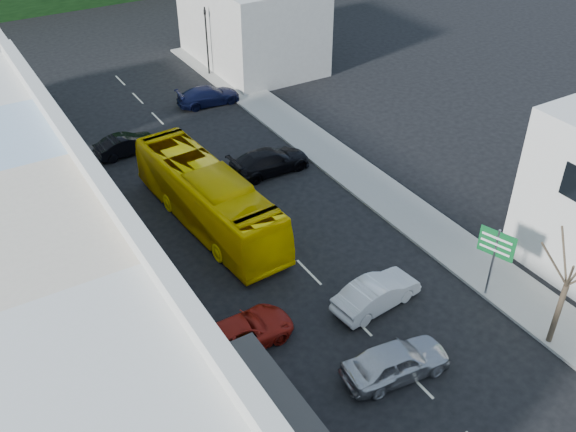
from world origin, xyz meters
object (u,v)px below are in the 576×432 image
Objects in this scene: bus at (208,199)px; traffic_signal at (207,42)px; car_silver at (396,362)px; direction_sign at (492,264)px; street_tree at (567,285)px; pedestrian_left at (216,360)px; car_white at (377,294)px; car_red at (243,331)px.

traffic_signal reaches higher than bus.
car_silver is 1.16× the size of direction_sign.
bus is 1.78× the size of street_tree.
street_tree is at bearing -100.01° from car_silver.
street_tree is (0.08, -3.64, 1.37)m from direction_sign.
pedestrian_left is at bearing 156.49° from street_tree.
bus is at bearing 14.35° from car_silver.
car_silver is 1.00× the size of car_white.
traffic_signal is (0.30, 34.68, -0.51)m from street_tree.
street_tree is (11.30, -6.86, 2.57)m from car_red.
car_white is at bearing 137.60° from direction_sign.
pedestrian_left reaches higher than car_white.
street_tree reaches higher than direction_sign.
car_silver is 0.80× the size of traffic_signal.
pedestrian_left is (-8.15, -0.07, 0.30)m from car_white.
bus is at bearing 118.74° from street_tree.
street_tree is (6.83, -2.06, 2.57)m from car_silver.
car_silver is at bearing 163.21° from street_tree.
bus is 18.07m from street_tree.
traffic_signal is (0.38, 31.04, 0.86)m from direction_sign.
car_white is 29.46m from traffic_signal.
bus reaches higher than pedestrian_left.
car_silver is at bearing -133.92° from pedestrian_left.
bus is 2.64× the size of car_silver.
direction_sign is (13.02, -2.06, 0.90)m from pedestrian_left.
car_red is at bearing 145.23° from direction_sign.
car_red is 1.21× the size of direction_sign.
bus reaches higher than car_silver.
car_red is (-2.65, -8.91, -0.85)m from bus.
direction_sign reaches higher than car_white.
car_red is at bearing 148.74° from street_tree.
pedestrian_left is at bearing 122.59° from car_red.
car_white is at bearing -20.09° from car_silver.
car_white and car_red have the same top height.
car_red is 0.70× the size of street_tree.
traffic_signal is (11.60, 27.82, 2.06)m from car_red.
street_tree is at bearing -65.30° from bus.
car_silver is 7.25m from pedestrian_left.
traffic_signal is at bearing 70.53° from direction_sign.
traffic_signal is (5.25, 28.91, 2.06)m from car_white.
traffic_signal is at bearing -5.55° from car_silver.
pedestrian_left is 0.31× the size of traffic_signal.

